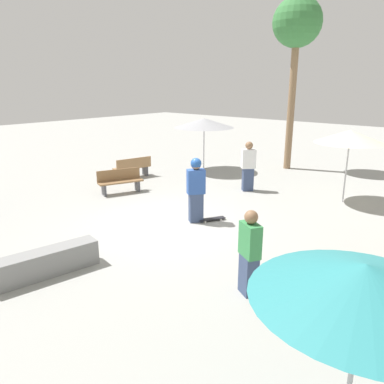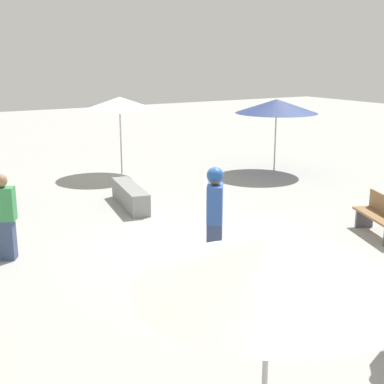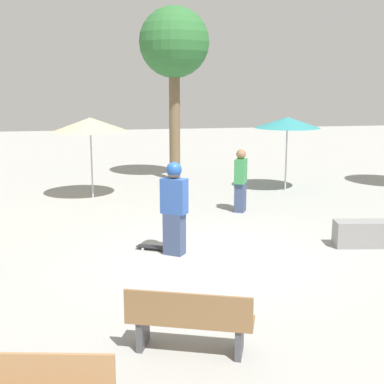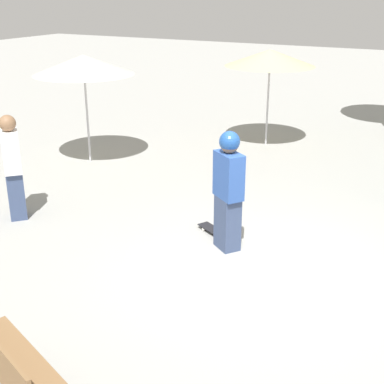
{
  "view_description": "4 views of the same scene",
  "coord_description": "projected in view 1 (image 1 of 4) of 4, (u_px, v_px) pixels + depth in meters",
  "views": [
    {
      "loc": [
        -6.94,
        7.11,
        3.84
      ],
      "look_at": [
        -0.2,
        -0.69,
        0.83
      ],
      "focal_mm": 35.0,
      "sensor_mm": 36.0,
      "label": 1
    },
    {
      "loc": [
        -5.49,
        -8.39,
        3.78
      ],
      "look_at": [
        -0.94,
        -0.75,
        1.5
      ],
      "focal_mm": 50.0,
      "sensor_mm": 36.0,
      "label": 2
    },
    {
      "loc": [
        9.7,
        -2.24,
        3.35
      ],
      "look_at": [
        -0.41,
        -0.27,
        1.25
      ],
      "focal_mm": 50.0,
      "sensor_mm": 36.0,
      "label": 3
    },
    {
      "loc": [
        6.42,
        2.39,
        3.8
      ],
      "look_at": [
        -0.21,
        -1.16,
        0.89
      ],
      "focal_mm": 50.0,
      "sensor_mm": 36.0,
      "label": 4
    }
  ],
  "objects": [
    {
      "name": "bystander_far",
      "position": [
        250.0,
        253.0,
        6.89
      ],
      "size": [
        0.52,
        0.44,
        1.66
      ],
      "rotation": [
        0.0,
        0.0,
        5.77
      ],
      "color": "#38476B",
      "rests_on": "ground_plane"
    },
    {
      "name": "bench_far",
      "position": [
        133.0,
        168.0,
        15.72
      ],
      "size": [
        0.77,
        1.66,
        0.85
      ],
      "rotation": [
        0.0,
        0.0,
        4.5
      ],
      "color": "#47474C",
      "rests_on": "ground_plane"
    },
    {
      "name": "skateboard",
      "position": [
        212.0,
        219.0,
        10.84
      ],
      "size": [
        0.55,
        0.8,
        0.07
      ],
      "rotation": [
        0.0,
        0.0,
        4.23
      ],
      "color": "black",
      "rests_on": "ground_plane"
    },
    {
      "name": "skater_main",
      "position": [
        196.0,
        188.0,
        10.53
      ],
      "size": [
        0.51,
        0.56,
        1.86
      ],
      "rotation": [
        0.0,
        0.0,
        4.08
      ],
      "color": "#38476B",
      "rests_on": "ground_plane"
    },
    {
      "name": "shade_umbrella_cream",
      "position": [
        350.0,
        137.0,
        11.98
      ],
      "size": [
        2.23,
        2.23,
        2.41
      ],
      "color": "#B7B7BC",
      "rests_on": "ground_plane"
    },
    {
      "name": "ground_plane",
      "position": [
        171.0,
        224.0,
        10.6
      ],
      "size": [
        60.0,
        60.0,
        0.0
      ],
      "primitive_type": "plane",
      "color": "#9E9E99"
    },
    {
      "name": "shade_umbrella_teal",
      "position": [
        364.0,
        282.0,
        3.31
      ],
      "size": [
        2.05,
        2.05,
        2.32
      ],
      "color": "#B7B7BC",
      "rests_on": "ground_plane"
    },
    {
      "name": "shade_umbrella_grey",
      "position": [
        204.0,
        123.0,
        16.5
      ],
      "size": [
        2.67,
        2.67,
        2.36
      ],
      "color": "#B7B7BC",
      "rests_on": "ground_plane"
    },
    {
      "name": "palm_tree_center_right",
      "position": [
        297.0,
        27.0,
        15.84
      ],
      "size": [
        2.09,
        2.09,
        7.37
      ],
      "color": "#896B4C",
      "rests_on": "ground_plane"
    },
    {
      "name": "bench_near",
      "position": [
        120.0,
        181.0,
        13.52
      ],
      "size": [
        0.99,
        1.65,
        0.85
      ],
      "rotation": [
        0.0,
        0.0,
        1.2
      ],
      "color": "#47474C",
      "rests_on": "ground_plane"
    },
    {
      "name": "bystander_watching",
      "position": [
        248.0,
        166.0,
        13.67
      ],
      "size": [
        0.54,
        0.55,
        1.82
      ],
      "rotation": [
        0.0,
        0.0,
        0.82
      ],
      "color": "#38476B",
      "rests_on": "ground_plane"
    },
    {
      "name": "concrete_ledge",
      "position": [
        44.0,
        263.0,
        7.71
      ],
      "size": [
        0.84,
        2.27,
        0.54
      ],
      "rotation": [
        0.0,
        0.0,
        1.39
      ],
      "color": "gray",
      "rests_on": "ground_plane"
    }
  ]
}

